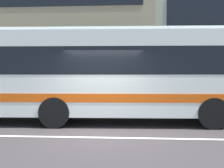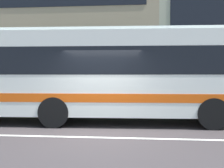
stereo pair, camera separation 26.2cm
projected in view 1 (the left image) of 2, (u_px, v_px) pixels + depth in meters
name	position (u px, v px, depth m)	size (l,w,h in m)	color
ground_plane	(99.00, 138.00, 7.53)	(160.00, 160.00, 0.00)	#3B3435
lane_centre_line	(99.00, 137.00, 7.53)	(60.00, 0.16, 0.01)	silver
hedge_row_far	(64.00, 101.00, 13.84)	(18.29, 1.10, 0.75)	#215A23
apartment_block_left	(27.00, 16.00, 23.30)	(20.94, 8.66, 13.32)	tan
transit_bus	(80.00, 72.00, 9.95)	(10.90, 2.87, 3.29)	white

